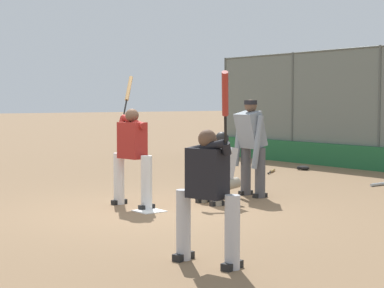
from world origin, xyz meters
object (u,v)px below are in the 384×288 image
object	(u,v)px
batter_at_plate	(132,153)
spare_bat_third_base_side	(272,171)
batter_on_deck	(208,191)
fielding_glove_on_dirt	(303,168)
umpire_home	(251,144)
spare_bat_by_padding	(381,184)
catcher_behind_plate	(218,166)

from	to	relation	value
batter_at_plate	spare_bat_third_base_side	bearing A→B (deg)	-73.97
batter_on_deck	fielding_glove_on_dirt	distance (m)	10.03
batter_at_plate	umpire_home	world-z (taller)	batter_at_plate
umpire_home	batter_on_deck	world-z (taller)	batter_on_deck
batter_on_deck	spare_bat_third_base_side	xyz separation A→B (m)	(6.14, -6.97, -0.78)
umpire_home	spare_bat_by_padding	bearing A→B (deg)	-95.48
spare_bat_third_base_side	fielding_glove_on_dirt	xyz separation A→B (m)	(-0.12, -1.01, 0.02)
umpire_home	batter_at_plate	bearing A→B (deg)	85.61
batter_at_plate	spare_bat_by_padding	xyz separation A→B (m)	(-0.87, -5.65, -0.88)
batter_at_plate	fielding_glove_on_dirt	xyz separation A→B (m)	(2.22, -6.59, -0.85)
batter_on_deck	spare_bat_third_base_side	bearing A→B (deg)	116.34
catcher_behind_plate	batter_on_deck	bearing A→B (deg)	142.71
spare_bat_by_padding	spare_bat_third_base_side	bearing A→B (deg)	-88.61
fielding_glove_on_dirt	spare_bat_by_padding	bearing A→B (deg)	163.04
spare_bat_by_padding	spare_bat_third_base_side	world-z (taller)	same
umpire_home	fielding_glove_on_dirt	bearing A→B (deg)	-54.76
catcher_behind_plate	umpire_home	xyz separation A→B (m)	(0.25, -1.00, 0.33)
batter_at_plate	spare_bat_third_base_side	size ratio (longest dim) A/B	3.04
fielding_glove_on_dirt	spare_bat_third_base_side	bearing A→B (deg)	83.13
catcher_behind_plate	batter_on_deck	world-z (taller)	batter_on_deck
batter_on_deck	spare_bat_by_padding	distance (m)	7.66
batter_on_deck	fielding_glove_on_dirt	bearing A→B (deg)	111.99
umpire_home	fielding_glove_on_dirt	distance (m)	5.00
batter_at_plate	umpire_home	xyz separation A→B (m)	(-0.34, -2.40, 0.07)
batter_at_plate	catcher_behind_plate	xyz separation A→B (m)	(-0.60, -1.40, -0.26)
spare_bat_third_base_side	fielding_glove_on_dirt	world-z (taller)	fielding_glove_on_dirt
batter_at_plate	catcher_behind_plate	bearing A→B (deg)	-119.84
catcher_behind_plate	fielding_glove_on_dirt	bearing A→B (deg)	-57.69
spare_bat_by_padding	spare_bat_third_base_side	size ratio (longest dim) A/B	1.21
batter_on_deck	fielding_glove_on_dirt	xyz separation A→B (m)	(6.02, -7.98, -0.75)
spare_bat_third_base_side	catcher_behind_plate	bearing A→B (deg)	179.03
spare_bat_third_base_side	fielding_glove_on_dirt	bearing A→B (deg)	-42.96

